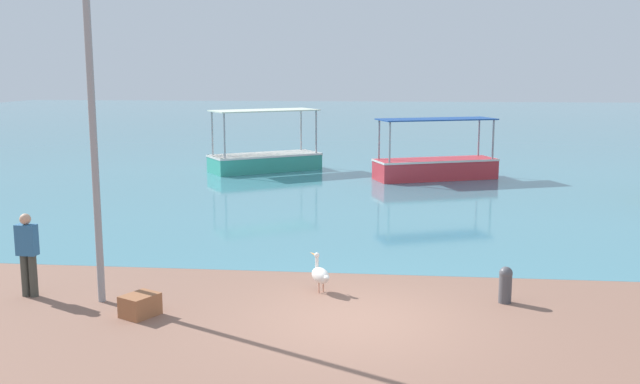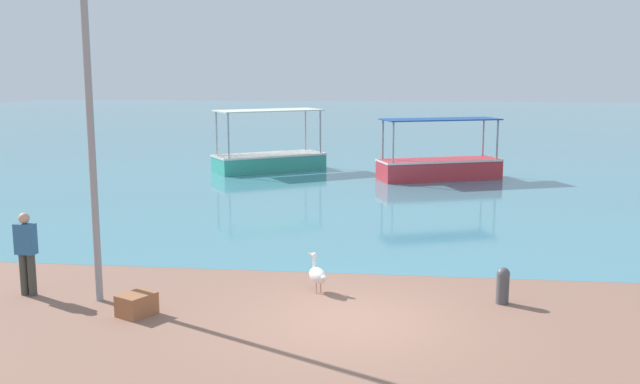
% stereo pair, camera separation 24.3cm
% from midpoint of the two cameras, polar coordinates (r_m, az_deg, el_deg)
% --- Properties ---
extents(ground, '(120.00, 120.00, 0.00)m').
position_cam_midpoint_polar(ground, '(13.14, 2.39, -10.21)').
color(ground, '#885F4E').
extents(harbor_water, '(110.00, 90.00, 0.00)m').
position_cam_midpoint_polar(harbor_water, '(60.50, 5.27, 5.41)').
color(harbor_water, teal).
rests_on(harbor_water, ground).
extents(fishing_boat_far_right, '(5.31, 3.27, 2.52)m').
position_cam_midpoint_polar(fishing_boat_far_right, '(30.02, 8.99, 2.11)').
color(fishing_boat_far_right, '#C9313A').
rests_on(fishing_boat_far_right, harbor_water).
extents(fishing_boat_near_right, '(5.11, 4.26, 2.74)m').
position_cam_midpoint_polar(fishing_boat_near_right, '(32.20, -4.63, 2.68)').
color(fishing_boat_near_right, teal).
rests_on(fishing_boat_near_right, harbor_water).
extents(pelican, '(0.56, 0.72, 0.80)m').
position_cam_midpoint_polar(pelican, '(14.59, -0.45, -6.61)').
color(pelican, '#E0997A').
rests_on(pelican, ground).
extents(lamp_post, '(0.28, 0.28, 6.64)m').
position_cam_midpoint_polar(lamp_post, '(14.15, -18.24, 6.03)').
color(lamp_post, gray).
rests_on(lamp_post, ground).
extents(mooring_bollard, '(0.26, 0.26, 0.72)m').
position_cam_midpoint_polar(mooring_bollard, '(14.38, 14.14, -7.11)').
color(mooring_bollard, '#47474C').
rests_on(mooring_bollard, ground).
extents(fisherman_standing, '(0.42, 0.25, 1.69)m').
position_cam_midpoint_polar(fisherman_standing, '(15.39, -22.77, -4.46)').
color(fisherman_standing, '#3E3F37').
rests_on(fisherman_standing, ground).
extents(cargo_crate, '(0.74, 0.80, 0.41)m').
position_cam_midpoint_polar(cargo_crate, '(13.72, -14.70, -8.76)').
color(cargo_crate, '#985C39').
rests_on(cargo_crate, ground).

